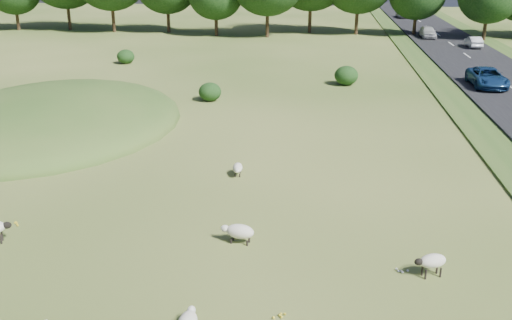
% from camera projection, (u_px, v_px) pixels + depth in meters
% --- Properties ---
extents(ground, '(160.00, 160.00, 0.00)m').
position_uv_depth(ground, '(253.00, 99.00, 42.64)').
color(ground, '#315119').
rests_on(ground, ground).
extents(mound, '(16.00, 20.00, 4.00)m').
position_uv_depth(mound, '(53.00, 124.00, 36.44)').
color(mound, '#33561E').
rests_on(mound, ground).
extents(road, '(8.00, 150.00, 0.25)m').
position_uv_depth(road, '(494.00, 76.00, 49.82)').
color(road, black).
rests_on(road, ground).
extents(shrubs, '(22.99, 15.46, 1.59)m').
position_uv_depth(shrubs, '(239.00, 73.00, 48.05)').
color(shrubs, black).
rests_on(shrubs, ground).
extents(sheep_0, '(1.20, 0.80, 0.83)m').
position_uv_depth(sheep_0, '(432.00, 261.00, 19.08)').
color(sheep_0, beige).
rests_on(sheep_0, ground).
extents(sheep_1, '(1.36, 0.75, 0.76)m').
position_uv_depth(sheep_1, '(239.00, 231.00, 21.34)').
color(sheep_1, beige).
rests_on(sheep_1, ground).
extents(sheep_4, '(0.55, 1.09, 0.62)m').
position_uv_depth(sheep_4, '(238.00, 168.00, 27.85)').
color(sheep_4, beige).
rests_on(sheep_4, ground).
extents(car_0, '(2.09, 4.53, 1.26)m').
position_uv_depth(car_0, '(404.00, 14.00, 92.98)').
color(car_0, '#ADB1B5').
rests_on(car_0, road).
extents(car_1, '(2.43, 5.27, 1.47)m').
position_uv_depth(car_1, '(487.00, 77.00, 45.17)').
color(car_1, navy).
rests_on(car_1, road).
extents(car_5, '(1.98, 4.86, 1.41)m').
position_uv_depth(car_5, '(423.00, 11.00, 96.94)').
color(car_5, '#929599').
rests_on(car_5, road).
extents(car_6, '(1.74, 4.32, 1.47)m').
position_uv_depth(car_6, '(428.00, 32.00, 71.16)').
color(car_6, silver).
rests_on(car_6, road).
extents(car_7, '(1.29, 3.71, 1.22)m').
position_uv_depth(car_7, '(474.00, 42.00, 63.91)').
color(car_7, silver).
rests_on(car_7, road).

